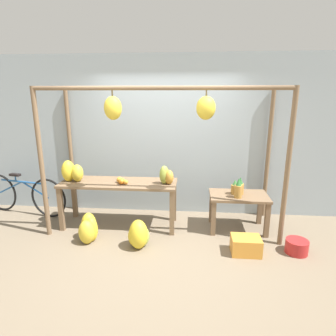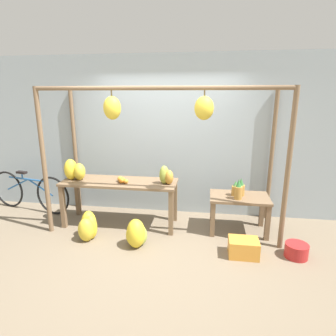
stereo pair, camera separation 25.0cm
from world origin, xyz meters
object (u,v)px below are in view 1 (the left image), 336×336
object	(u,v)px
banana_pile_on_table	(72,172)
fruit_crate_white	(246,245)
parked_bicycle	(24,194)
papaya_pile	(166,176)
orange_pile	(122,181)
banana_pile_ground_right	(139,235)
blue_bucket	(297,247)
pineapple_cluster	(238,188)
banana_pile_ground_left	(89,229)

from	to	relation	value
banana_pile_on_table	fruit_crate_white	size ratio (longest dim) A/B	1.07
parked_bicycle	papaya_pile	xyz separation A→B (m)	(2.63, -0.34, 0.52)
orange_pile	fruit_crate_white	world-z (taller)	orange_pile
orange_pile	parked_bicycle	distance (m)	2.01
parked_bicycle	papaya_pile	world-z (taller)	papaya_pile
banana_pile_ground_right	blue_bucket	distance (m)	2.20
pineapple_cluster	fruit_crate_white	xyz separation A→B (m)	(0.04, -0.70, -0.59)
fruit_crate_white	parked_bicycle	xyz separation A→B (m)	(-3.80, 1.02, 0.25)
banana_pile_on_table	pineapple_cluster	bearing A→B (deg)	0.53
banana_pile_ground_left	parked_bicycle	xyz separation A→B (m)	(-1.52, 0.86, 0.18)
banana_pile_ground_right	blue_bucket	bearing A→B (deg)	0.59
banana_pile_ground_left	banana_pile_ground_right	world-z (taller)	banana_pile_ground_right
fruit_crate_white	papaya_pile	size ratio (longest dim) A/B	1.35
banana_pile_on_table	banana_pile_ground_left	xyz separation A→B (m)	(0.42, -0.52, -0.72)
banana_pile_ground_left	papaya_pile	distance (m)	1.41
orange_pile	fruit_crate_white	xyz separation A→B (m)	(1.87, -0.64, -0.68)
banana_pile_ground_right	fruit_crate_white	distance (m)	1.50
orange_pile	banana_pile_ground_right	size ratio (longest dim) A/B	0.49
fruit_crate_white	blue_bucket	distance (m)	0.71
banana_pile_ground_left	banana_pile_ground_right	distance (m)	0.78
pineapple_cluster	fruit_crate_white	distance (m)	0.92
banana_pile_ground_left	papaya_pile	world-z (taller)	papaya_pile
fruit_crate_white	blue_bucket	bearing A→B (deg)	5.72
blue_bucket	pineapple_cluster	bearing A→B (deg)	139.51
orange_pile	banana_pile_ground_left	world-z (taller)	orange_pile
banana_pile_on_table	fruit_crate_white	bearing A→B (deg)	-14.16
banana_pile_ground_right	parked_bicycle	distance (m)	2.50
papaya_pile	banana_pile_ground_right	bearing A→B (deg)	-117.93
pineapple_cluster	papaya_pile	size ratio (longest dim) A/B	1.07
banana_pile_ground_left	orange_pile	bearing A→B (deg)	49.83
banana_pile_on_table	orange_pile	distance (m)	0.83
fruit_crate_white	blue_bucket	size ratio (longest dim) A/B	1.30
orange_pile	banana_pile_ground_left	xyz separation A→B (m)	(-0.40, -0.48, -0.61)
orange_pile	papaya_pile	distance (m)	0.71
fruit_crate_white	blue_bucket	world-z (taller)	fruit_crate_white
banana_pile_on_table	pineapple_cluster	size ratio (longest dim) A/B	1.35
fruit_crate_white	banana_pile_ground_left	bearing A→B (deg)	176.05
blue_bucket	parked_bicycle	bearing A→B (deg)	168.08
blue_bucket	papaya_pile	bearing A→B (deg)	162.00
banana_pile_ground_left	fruit_crate_white	distance (m)	2.28
banana_pile_on_table	fruit_crate_white	xyz separation A→B (m)	(2.69, -0.68, -0.80)
pineapple_cluster	blue_bucket	size ratio (longest dim) A/B	1.04
fruit_crate_white	banana_pile_on_table	bearing A→B (deg)	165.84
pineapple_cluster	banana_pile_ground_right	bearing A→B (deg)	-155.82
blue_bucket	orange_pile	bearing A→B (deg)	167.59
banana_pile_on_table	blue_bucket	xyz separation A→B (m)	(3.39, -0.61, -0.82)
banana_pile_on_table	blue_bucket	bearing A→B (deg)	-10.16
banana_pile_ground_left	parked_bicycle	size ratio (longest dim) A/B	0.25
banana_pile_ground_right	fruit_crate_white	bearing A→B (deg)	-1.83
fruit_crate_white	blue_bucket	xyz separation A→B (m)	(0.70, 0.07, -0.02)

